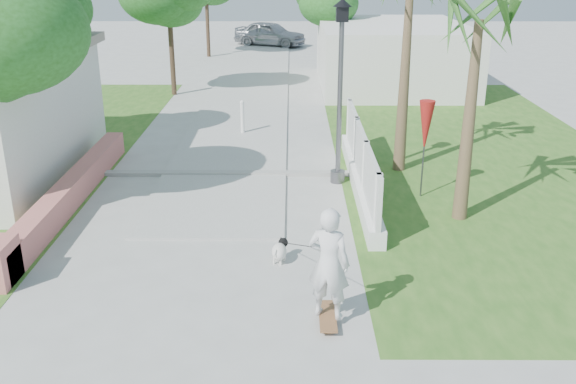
{
  "coord_description": "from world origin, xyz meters",
  "views": [
    {
      "loc": [
        1.72,
        -9.69,
        5.45
      ],
      "look_at": [
        1.67,
        1.85,
        1.1
      ],
      "focal_mm": 40.0,
      "sensor_mm": 36.0,
      "label": 1
    }
  ],
  "objects_px": {
    "patio_umbrella": "(426,127)",
    "skateboarder": "(304,250)",
    "street_lamp": "(340,86)",
    "parked_car": "(270,34)",
    "dog": "(280,250)",
    "bollard": "(242,116)"
  },
  "relations": [
    {
      "from": "patio_umbrella",
      "to": "dog",
      "type": "relative_size",
      "value": 3.89
    },
    {
      "from": "skateboarder",
      "to": "parked_car",
      "type": "xyz_separation_m",
      "value": [
        -1.5,
        30.44,
        -0.12
      ]
    },
    {
      "from": "skateboarder",
      "to": "dog",
      "type": "xyz_separation_m",
      "value": [
        -0.42,
        1.3,
        -0.63
      ]
    },
    {
      "from": "street_lamp",
      "to": "patio_umbrella",
      "type": "distance_m",
      "value": 2.27
    },
    {
      "from": "patio_umbrella",
      "to": "skateboarder",
      "type": "relative_size",
      "value": 0.83
    },
    {
      "from": "patio_umbrella",
      "to": "skateboarder",
      "type": "bearing_deg",
      "value": -121.26
    },
    {
      "from": "bollard",
      "to": "dog",
      "type": "distance_m",
      "value": 9.01
    },
    {
      "from": "parked_car",
      "to": "skateboarder",
      "type": "bearing_deg",
      "value": -153.78
    },
    {
      "from": "street_lamp",
      "to": "skateboarder",
      "type": "relative_size",
      "value": 1.61
    },
    {
      "from": "bollard",
      "to": "skateboarder",
      "type": "bearing_deg",
      "value": -80.31
    },
    {
      "from": "dog",
      "to": "parked_car",
      "type": "xyz_separation_m",
      "value": [
        -1.08,
        29.14,
        0.51
      ]
    },
    {
      "from": "bollard",
      "to": "skateboarder",
      "type": "distance_m",
      "value": 10.36
    },
    {
      "from": "patio_umbrella",
      "to": "skateboarder",
      "type": "height_order",
      "value": "patio_umbrella"
    },
    {
      "from": "bollard",
      "to": "street_lamp",
      "type": "bearing_deg",
      "value": -59.04
    },
    {
      "from": "bollard",
      "to": "parked_car",
      "type": "height_order",
      "value": "parked_car"
    },
    {
      "from": "bollard",
      "to": "dog",
      "type": "bearing_deg",
      "value": -81.54
    },
    {
      "from": "patio_umbrella",
      "to": "dog",
      "type": "distance_m",
      "value": 4.95
    },
    {
      "from": "street_lamp",
      "to": "parked_car",
      "type": "xyz_separation_m",
      "value": [
        -2.45,
        24.73,
        -1.69
      ]
    },
    {
      "from": "street_lamp",
      "to": "parked_car",
      "type": "relative_size",
      "value": 1.02
    },
    {
      "from": "skateboarder",
      "to": "parked_car",
      "type": "bearing_deg",
      "value": -66.94
    },
    {
      "from": "street_lamp",
      "to": "patio_umbrella",
      "type": "height_order",
      "value": "street_lamp"
    },
    {
      "from": "dog",
      "to": "patio_umbrella",
      "type": "bearing_deg",
      "value": 65.19
    }
  ]
}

